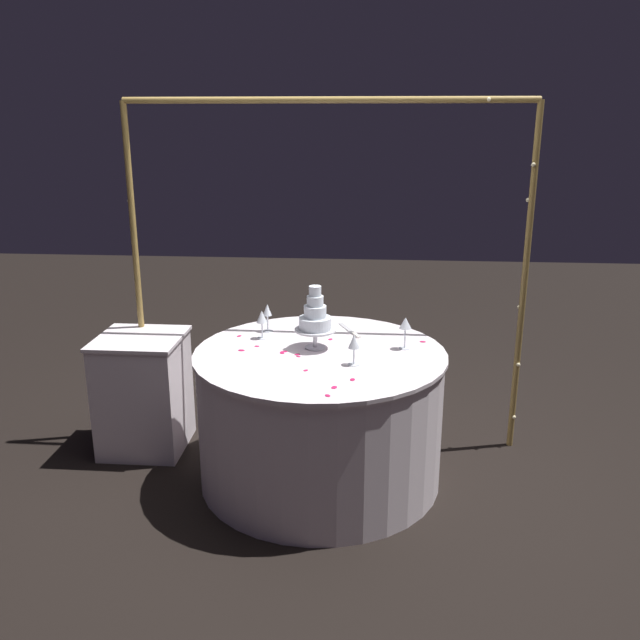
# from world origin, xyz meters

# --- Properties ---
(ground_plane) EXTENTS (12.00, 12.00, 0.00)m
(ground_plane) POSITION_xyz_m (0.00, 0.00, 0.00)
(ground_plane) COLOR black
(decorative_arch) EXTENTS (2.31, 0.06, 2.03)m
(decorative_arch) POSITION_xyz_m (-0.00, 0.46, 1.37)
(decorative_arch) COLOR olive
(decorative_arch) RESTS_ON ground
(main_table) EXTENTS (1.34, 1.34, 0.74)m
(main_table) POSITION_xyz_m (0.00, 0.00, 0.37)
(main_table) COLOR white
(main_table) RESTS_ON ground
(side_table) EXTENTS (0.49, 0.49, 0.70)m
(side_table) POSITION_xyz_m (-1.08, 0.27, 0.35)
(side_table) COLOR white
(side_table) RESTS_ON ground
(tiered_cake) EXTENTS (0.22, 0.22, 0.34)m
(tiered_cake) POSITION_xyz_m (-0.03, 0.06, 0.91)
(tiered_cake) COLOR silver
(tiered_cake) RESTS_ON main_table
(wine_glass_0) EXTENTS (0.06, 0.06, 0.16)m
(wine_glass_0) POSITION_xyz_m (0.18, -0.18, 0.85)
(wine_glass_0) COLOR silver
(wine_glass_0) RESTS_ON main_table
(wine_glass_1) EXTENTS (0.06, 0.06, 0.16)m
(wine_glass_1) POSITION_xyz_m (-0.34, 0.20, 0.86)
(wine_glass_1) COLOR silver
(wine_glass_1) RESTS_ON main_table
(wine_glass_2) EXTENTS (0.06, 0.06, 0.17)m
(wine_glass_2) POSITION_xyz_m (-0.33, 0.33, 0.86)
(wine_glass_2) COLOR silver
(wine_glass_2) RESTS_ON main_table
(wine_glass_3) EXTENTS (0.07, 0.07, 0.17)m
(wine_glass_3) POSITION_xyz_m (0.45, 0.09, 0.87)
(wine_glass_3) COLOR silver
(wine_glass_3) RESTS_ON main_table
(cake_knife) EXTENTS (0.14, 0.28, 0.01)m
(cake_knife) POSITION_xyz_m (0.15, 0.35, 0.74)
(cake_knife) COLOR silver
(cake_knife) RESTS_ON main_table
(rose_petal_0) EXTENTS (0.04, 0.04, 0.00)m
(rose_petal_0) POSITION_xyz_m (0.03, 0.44, 0.74)
(rose_petal_0) COLOR #C61951
(rose_petal_0) RESTS_ON main_table
(rose_petal_1) EXTENTS (0.04, 0.04, 0.00)m
(rose_petal_1) POSITION_xyz_m (0.08, -0.58, 0.74)
(rose_petal_1) COLOR #C61951
(rose_petal_1) RESTS_ON main_table
(rose_petal_2) EXTENTS (0.03, 0.04, 0.00)m
(rose_petal_2) POSITION_xyz_m (-0.48, 0.22, 0.74)
(rose_petal_2) COLOR #C61951
(rose_petal_2) RESTS_ON main_table
(rose_petal_3) EXTENTS (0.04, 0.03, 0.00)m
(rose_petal_3) POSITION_xyz_m (-0.03, 0.28, 0.74)
(rose_petal_3) COLOR #C61951
(rose_petal_3) RESTS_ON main_table
(rose_petal_4) EXTENTS (0.04, 0.04, 0.00)m
(rose_petal_4) POSITION_xyz_m (0.10, -0.48, 0.74)
(rose_petal_4) COLOR #C61951
(rose_petal_4) RESTS_ON main_table
(rose_petal_5) EXTENTS (0.02, 0.03, 0.00)m
(rose_petal_5) POSITION_xyz_m (-0.20, -0.03, 0.74)
(rose_petal_5) COLOR #C61951
(rose_petal_5) RESTS_ON main_table
(rose_petal_6) EXTENTS (0.03, 0.03, 0.00)m
(rose_petal_6) POSITION_xyz_m (-0.11, -0.09, 0.74)
(rose_petal_6) COLOR #C61951
(rose_petal_6) RESTS_ON main_table
(rose_petal_7) EXTENTS (0.04, 0.03, 0.00)m
(rose_petal_7) POSITION_xyz_m (-0.42, -0.02, 0.74)
(rose_petal_7) COLOR #C61951
(rose_petal_7) RESTS_ON main_table
(rose_petal_8) EXTENTS (0.04, 0.03, 0.00)m
(rose_petal_8) POSITION_xyz_m (0.55, 0.21, 0.74)
(rose_petal_8) COLOR #C61951
(rose_petal_8) RESTS_ON main_table
(rose_petal_9) EXTENTS (0.03, 0.03, 0.00)m
(rose_petal_9) POSITION_xyz_m (-0.05, -0.28, 0.74)
(rose_petal_9) COLOR #C61951
(rose_petal_9) RESTS_ON main_table
(rose_petal_10) EXTENTS (0.03, 0.02, 0.00)m
(rose_petal_10) POSITION_xyz_m (-0.35, 0.06, 0.74)
(rose_petal_10) COLOR #C61951
(rose_petal_10) RESTS_ON main_table
(rose_petal_11) EXTENTS (0.05, 0.05, 0.00)m
(rose_petal_11) POSITION_xyz_m (-0.04, 0.33, 0.74)
(rose_petal_11) COLOR #C61951
(rose_petal_11) RESTS_ON main_table
(rose_petal_12) EXTENTS (0.03, 0.04, 0.00)m
(rose_petal_12) POSITION_xyz_m (0.18, -0.38, 0.74)
(rose_petal_12) COLOR #C61951
(rose_petal_12) RESTS_ON main_table
(rose_petal_13) EXTENTS (0.03, 0.02, 0.00)m
(rose_petal_13) POSITION_xyz_m (-0.18, -0.02, 0.74)
(rose_petal_13) COLOR #C61951
(rose_petal_13) RESTS_ON main_table
(rose_petal_14) EXTENTS (0.03, 0.02, 0.00)m
(rose_petal_14) POSITION_xyz_m (-0.19, -0.04, 0.74)
(rose_petal_14) COLOR #C61951
(rose_petal_14) RESTS_ON main_table
(rose_petal_15) EXTENTS (0.04, 0.03, 0.00)m
(rose_petal_15) POSITION_xyz_m (-0.11, -0.06, 0.74)
(rose_petal_15) COLOR #C61951
(rose_petal_15) RESTS_ON main_table
(rose_petal_16) EXTENTS (0.03, 0.04, 0.00)m
(rose_petal_16) POSITION_xyz_m (0.04, 0.21, 0.74)
(rose_petal_16) COLOR #C61951
(rose_petal_16) RESTS_ON main_table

